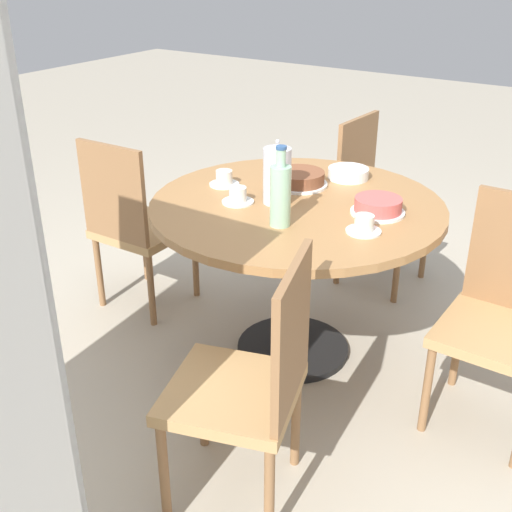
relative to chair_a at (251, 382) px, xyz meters
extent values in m
plane|color=#B2A893|center=(0.32, -0.84, -0.48)|extent=(14.00, 14.00, 0.00)
cylinder|color=black|center=(0.32, -0.84, -0.47)|extent=(0.53, 0.53, 0.03)
cylinder|color=black|center=(0.32, -0.84, -0.10)|extent=(0.12, 0.12, 0.69)
cylinder|color=#9E7042|center=(0.32, -0.84, 0.26)|extent=(1.26, 1.26, 0.04)
cylinder|color=olive|center=(0.29, -0.10, -0.28)|extent=(0.03, 0.03, 0.40)
cylinder|color=olive|center=(0.18, 0.24, -0.28)|extent=(0.03, 0.03, 0.40)
cylinder|color=olive|center=(-0.06, -0.20, -0.28)|extent=(0.03, 0.03, 0.40)
cylinder|color=olive|center=(-0.16, 0.14, -0.28)|extent=(0.03, 0.03, 0.40)
cube|color=tan|center=(0.06, 0.02, -0.06)|extent=(0.52, 0.52, 0.04)
cube|color=olive|center=(-0.12, -0.04, 0.20)|extent=(0.14, 0.39, 0.48)
cylinder|color=olive|center=(-0.39, -0.64, -0.28)|extent=(0.03, 0.03, 0.40)
cylinder|color=olive|center=(-0.40, -1.00, -0.28)|extent=(0.03, 0.03, 0.40)
cube|color=tan|center=(-0.57, -0.82, -0.06)|extent=(0.43, 0.43, 0.04)
cylinder|color=olive|center=(0.10, -1.54, -0.28)|extent=(0.03, 0.03, 0.40)
cylinder|color=olive|center=(0.08, -1.90, -0.28)|extent=(0.03, 0.03, 0.40)
cylinder|color=olive|center=(0.46, -1.56, -0.28)|extent=(0.03, 0.03, 0.40)
cylinder|color=olive|center=(0.44, -1.92, -0.28)|extent=(0.03, 0.03, 0.40)
cube|color=tan|center=(0.27, -1.73, -0.06)|extent=(0.44, 0.44, 0.04)
cube|color=olive|center=(0.46, -1.74, 0.20)|extent=(0.05, 0.40, 0.48)
cylinder|color=olive|center=(1.04, -1.01, -0.28)|extent=(0.03, 0.03, 0.40)
cylinder|color=olive|center=(1.40, -1.01, -0.28)|extent=(0.03, 0.03, 0.40)
cylinder|color=olive|center=(1.04, -0.65, -0.28)|extent=(0.03, 0.03, 0.40)
cylinder|color=olive|center=(1.40, -0.65, -0.28)|extent=(0.03, 0.03, 0.40)
cube|color=tan|center=(1.22, -0.83, -0.06)|extent=(0.42, 0.42, 0.04)
cube|color=olive|center=(1.22, -0.63, 0.20)|extent=(0.40, 0.03, 0.48)
cube|color=silver|center=(0.12, 0.76, 0.39)|extent=(0.04, 0.28, 1.74)
cylinder|color=silver|center=(0.39, -0.79, 0.40)|extent=(0.12, 0.12, 0.24)
cone|color=silver|center=(0.39, -0.79, 0.53)|extent=(0.11, 0.11, 0.02)
sphere|color=silver|center=(0.39, -0.79, 0.55)|extent=(0.02, 0.02, 0.02)
cylinder|color=#99C6A3|center=(0.26, -0.59, 0.40)|extent=(0.08, 0.08, 0.24)
cylinder|color=#99C6A3|center=(0.26, -0.59, 0.55)|extent=(0.04, 0.04, 0.07)
cylinder|color=#2D5184|center=(0.26, -0.59, 0.59)|extent=(0.04, 0.04, 0.01)
cylinder|color=white|center=(0.42, -1.03, 0.28)|extent=(0.26, 0.26, 0.01)
cylinder|color=brown|center=(0.42, -1.03, 0.32)|extent=(0.23, 0.23, 0.05)
cylinder|color=white|center=(-0.02, -0.91, 0.28)|extent=(0.22, 0.22, 0.01)
cylinder|color=#C65651|center=(-0.02, -0.91, 0.32)|extent=(0.19, 0.19, 0.06)
cylinder|color=silver|center=(0.53, -0.70, 0.28)|extent=(0.14, 0.14, 0.01)
cylinder|color=silver|center=(0.53, -0.70, 0.32)|extent=(0.08, 0.08, 0.06)
cylinder|color=silver|center=(-0.05, -0.71, 0.28)|extent=(0.14, 0.14, 0.01)
cylinder|color=silver|center=(-0.05, -0.71, 0.32)|extent=(0.08, 0.08, 0.06)
cylinder|color=silver|center=(0.71, -0.84, 0.28)|extent=(0.14, 0.14, 0.01)
cylinder|color=silver|center=(0.71, -0.84, 0.32)|extent=(0.08, 0.08, 0.06)
cylinder|color=white|center=(0.28, -1.24, 0.28)|extent=(0.19, 0.19, 0.01)
cylinder|color=white|center=(0.28, -1.24, 0.29)|extent=(0.19, 0.19, 0.01)
cylinder|color=white|center=(0.28, -1.24, 0.30)|extent=(0.19, 0.19, 0.01)
cylinder|color=white|center=(0.28, -1.24, 0.31)|extent=(0.19, 0.19, 0.01)
cylinder|color=white|center=(0.28, -1.24, 0.32)|extent=(0.19, 0.19, 0.01)
camera|label=1|loc=(-0.94, 1.40, 1.28)|focal=45.00mm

